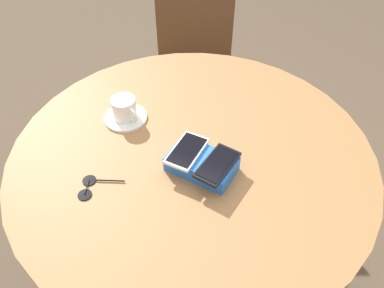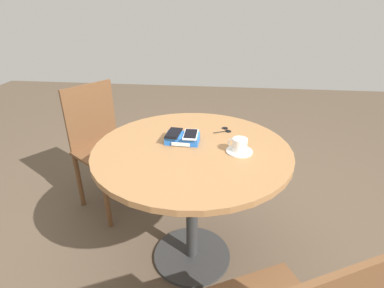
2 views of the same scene
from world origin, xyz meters
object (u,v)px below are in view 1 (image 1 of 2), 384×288
phone_white (187,151)px  coffee_cup (125,108)px  phone_box (202,164)px  phone_black (218,164)px  sunglasses (90,187)px  chair_near_window (194,67)px  round_table (192,179)px  saucer (126,117)px

phone_white → coffee_cup: bearing=-17.3°
phone_box → phone_black: 0.06m
phone_black → sunglasses: (0.28, 0.18, -0.05)m
phone_black → chair_near_window: 1.02m
phone_box → sunglasses: size_ratio=1.74×
round_table → coffee_cup: size_ratio=10.38×
phone_box → chair_near_window: bearing=-62.1°
phone_black → saucer: 0.36m
phone_box → phone_white: bearing=-1.3°
phone_white → sunglasses: (0.19, 0.19, -0.05)m
coffee_cup → round_table: bearing=174.3°
phone_box → saucer: bearing=-15.1°
round_table → chair_near_window: chair_near_window is taller
phone_black → saucer: (0.35, -0.09, -0.05)m
phone_white → saucer: 0.27m
round_table → phone_white: size_ratio=7.85×
saucer → coffee_cup: size_ratio=1.34×
round_table → phone_black: phone_black is taller
phone_white → phone_black: bearing=175.3°
phone_black → phone_white: (0.09, -0.01, 0.00)m
coffee_cup → saucer: bearing=-21.5°
phone_black → phone_white: size_ratio=1.08×
phone_black → round_table: bearing=-30.8°
phone_box → saucer: phone_box is taller
phone_white → saucer: size_ratio=0.99×
sunglasses → coffee_cup: bearing=-75.5°
phone_white → chair_near_window: size_ratio=0.14×
saucer → coffee_cup: (-0.00, 0.00, 0.04)m
saucer → chair_near_window: chair_near_window is taller
sunglasses → phone_white: bearing=-134.7°
sunglasses → chair_near_window: size_ratio=0.11×
phone_white → saucer: (0.26, -0.08, -0.05)m
phone_box → phone_black: (-0.05, 0.01, 0.03)m
phone_box → coffee_cup: size_ratio=1.82×
round_table → sunglasses: 0.33m
phone_box → phone_black: size_ratio=1.27×
chair_near_window → phone_box: bearing=117.9°
round_table → phone_box: (-0.06, 0.06, 0.16)m
saucer → coffee_cup: coffee_cup is taller
saucer → chair_near_window: bearing=-79.7°
phone_box → sunglasses: (0.23, 0.19, -0.02)m
chair_near_window → saucer: bearing=100.3°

